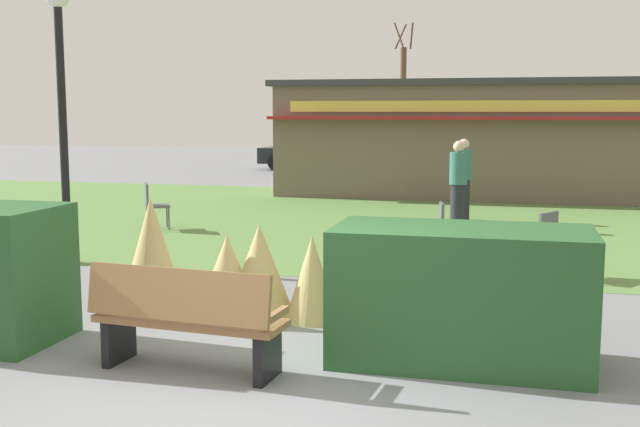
{
  "coord_description": "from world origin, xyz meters",
  "views": [
    {
      "loc": [
        2.09,
        -5.49,
        2.25
      ],
      "look_at": [
        -0.23,
        3.83,
        0.98
      ],
      "focal_mm": 43.43,
      "sensor_mm": 36.0,
      "label": 1
    }
  ],
  "objects_px": {
    "cafe_chair_west": "(449,227)",
    "parked_car_west_slot": "(315,153)",
    "cafe_chair_east": "(555,240)",
    "person_strolling": "(463,179)",
    "park_bench": "(186,319)",
    "parked_car_center_slot": "(445,155)",
    "lamppost_mid": "(61,89)",
    "person_standing": "(458,184)",
    "cafe_chair_north": "(153,202)",
    "food_kiosk": "(469,137)",
    "tree_left_bg": "(403,101)",
    "parked_car_east_slot": "(595,157)"
  },
  "relations": [
    {
      "from": "parked_car_center_slot",
      "to": "tree_left_bg",
      "type": "relative_size",
      "value": 0.69
    },
    {
      "from": "park_bench",
      "to": "food_kiosk",
      "type": "relative_size",
      "value": 0.17
    },
    {
      "from": "park_bench",
      "to": "food_kiosk",
      "type": "xyz_separation_m",
      "value": [
        1.49,
        15.8,
        1.05
      ]
    },
    {
      "from": "cafe_chair_west",
      "to": "parked_car_west_slot",
      "type": "bearing_deg",
      "value": 110.59
    },
    {
      "from": "parked_car_west_slot",
      "to": "parked_car_east_slot",
      "type": "height_order",
      "value": "same"
    },
    {
      "from": "park_bench",
      "to": "lamppost_mid",
      "type": "bearing_deg",
      "value": 132.11
    },
    {
      "from": "cafe_chair_west",
      "to": "cafe_chair_north",
      "type": "xyz_separation_m",
      "value": [
        -5.76,
        1.85,
        0.0
      ]
    },
    {
      "from": "person_strolling",
      "to": "parked_car_east_slot",
      "type": "height_order",
      "value": "person_strolling"
    },
    {
      "from": "cafe_chair_north",
      "to": "parked_car_west_slot",
      "type": "distance_m",
      "value": 15.49
    },
    {
      "from": "food_kiosk",
      "to": "tree_left_bg",
      "type": "height_order",
      "value": "tree_left_bg"
    },
    {
      "from": "parked_car_center_slot",
      "to": "cafe_chair_north",
      "type": "bearing_deg",
      "value": -105.28
    },
    {
      "from": "cafe_chair_west",
      "to": "parked_car_center_slot",
      "type": "relative_size",
      "value": 0.21
    },
    {
      "from": "lamppost_mid",
      "to": "parked_car_west_slot",
      "type": "xyz_separation_m",
      "value": [
        -1.02,
        18.83,
        -1.93
      ]
    },
    {
      "from": "person_strolling",
      "to": "cafe_chair_east",
      "type": "bearing_deg",
      "value": -93.33
    },
    {
      "from": "food_kiosk",
      "to": "parked_car_west_slot",
      "type": "height_order",
      "value": "food_kiosk"
    },
    {
      "from": "cafe_chair_west",
      "to": "tree_left_bg",
      "type": "height_order",
      "value": "tree_left_bg"
    },
    {
      "from": "parked_car_center_slot",
      "to": "tree_left_bg",
      "type": "distance_m",
      "value": 6.66
    },
    {
      "from": "person_standing",
      "to": "parked_car_west_slot",
      "type": "xyz_separation_m",
      "value": [
        -6.4,
        13.86,
        -0.22
      ]
    },
    {
      "from": "cafe_chair_east",
      "to": "person_standing",
      "type": "bearing_deg",
      "value": 110.58
    },
    {
      "from": "lamppost_mid",
      "to": "food_kiosk",
      "type": "xyz_separation_m",
      "value": [
        5.2,
        11.69,
        -1.04
      ]
    },
    {
      "from": "person_standing",
      "to": "parked_car_west_slot",
      "type": "distance_m",
      "value": 15.27
    },
    {
      "from": "park_bench",
      "to": "parked_car_west_slot",
      "type": "distance_m",
      "value": 23.42
    },
    {
      "from": "park_bench",
      "to": "tree_left_bg",
      "type": "height_order",
      "value": "tree_left_bg"
    },
    {
      "from": "parked_car_west_slot",
      "to": "parked_car_east_slot",
      "type": "xyz_separation_m",
      "value": [
        10.23,
        -0.0,
        0.0
      ]
    },
    {
      "from": "person_strolling",
      "to": "parked_car_west_slot",
      "type": "xyz_separation_m",
      "value": [
        -6.43,
        12.75,
        -0.22
      ]
    },
    {
      "from": "park_bench",
      "to": "parked_car_east_slot",
      "type": "distance_m",
      "value": 23.58
    },
    {
      "from": "parked_car_west_slot",
      "to": "parked_car_center_slot",
      "type": "relative_size",
      "value": 1.01
    },
    {
      "from": "tree_left_bg",
      "to": "person_standing",
      "type": "bearing_deg",
      "value": -78.93
    },
    {
      "from": "person_strolling",
      "to": "tree_left_bg",
      "type": "bearing_deg",
      "value": 82.15
    },
    {
      "from": "lamppost_mid",
      "to": "cafe_chair_east",
      "type": "xyz_separation_m",
      "value": [
        6.99,
        0.69,
        -2.04
      ]
    },
    {
      "from": "cafe_chair_east",
      "to": "person_strolling",
      "type": "xyz_separation_m",
      "value": [
        -1.58,
        5.39,
        0.33
      ]
    },
    {
      "from": "food_kiosk",
      "to": "cafe_chair_west",
      "type": "relative_size",
      "value": 11.42
    },
    {
      "from": "person_standing",
      "to": "parked_car_east_slot",
      "type": "height_order",
      "value": "person_standing"
    },
    {
      "from": "park_bench",
      "to": "person_strolling",
      "type": "relative_size",
      "value": 1.03
    },
    {
      "from": "parked_car_east_slot",
      "to": "parked_car_west_slot",
      "type": "bearing_deg",
      "value": 179.99
    },
    {
      "from": "cafe_chair_west",
      "to": "cafe_chair_north",
      "type": "height_order",
      "value": "same"
    },
    {
      "from": "person_strolling",
      "to": "lamppost_mid",
      "type": "bearing_deg",
      "value": -151.31
    },
    {
      "from": "lamppost_mid",
      "to": "person_standing",
      "type": "relative_size",
      "value": 2.41
    },
    {
      "from": "parked_car_center_slot",
      "to": "person_standing",
      "type": "bearing_deg",
      "value": -84.13
    },
    {
      "from": "park_bench",
      "to": "person_standing",
      "type": "bearing_deg",
      "value": 79.56
    },
    {
      "from": "parked_car_east_slot",
      "to": "person_standing",
      "type": "bearing_deg",
      "value": -105.45
    },
    {
      "from": "cafe_chair_north",
      "to": "parked_car_west_slot",
      "type": "bearing_deg",
      "value": 92.77
    },
    {
      "from": "parked_car_east_slot",
      "to": "cafe_chair_east",
      "type": "bearing_deg",
      "value": -97.0
    },
    {
      "from": "cafe_chair_west",
      "to": "tree_left_bg",
      "type": "relative_size",
      "value": 0.15
    },
    {
      "from": "food_kiosk",
      "to": "person_standing",
      "type": "relative_size",
      "value": 6.02
    },
    {
      "from": "park_bench",
      "to": "parked_car_east_slot",
      "type": "relative_size",
      "value": 0.41
    },
    {
      "from": "person_standing",
      "to": "parked_car_center_slot",
      "type": "bearing_deg",
      "value": 81.47
    },
    {
      "from": "park_bench",
      "to": "parked_car_west_slot",
      "type": "relative_size",
      "value": 0.41
    },
    {
      "from": "cafe_chair_east",
      "to": "person_strolling",
      "type": "distance_m",
      "value": 5.62
    },
    {
      "from": "person_strolling",
      "to": "parked_car_center_slot",
      "type": "bearing_deg",
      "value": 76.86
    }
  ]
}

